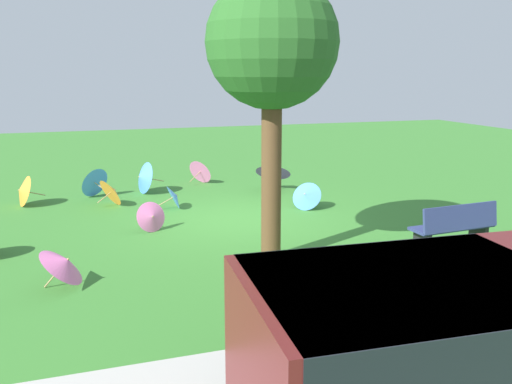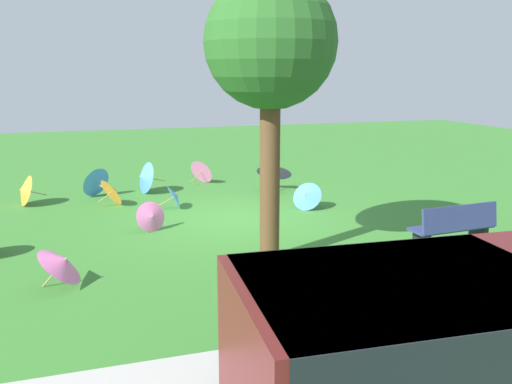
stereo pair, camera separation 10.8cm
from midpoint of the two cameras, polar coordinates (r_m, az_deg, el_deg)
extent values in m
plane|color=#387A2D|center=(11.84, -2.41, -2.92)|extent=(40.00, 40.00, 0.00)
cube|color=#591919|center=(5.35, 24.08, -14.20)|extent=(4.70, 2.16, 1.35)
cube|color=black|center=(4.69, 15.52, -11.99)|extent=(2.68, 2.06, 0.55)
cylinder|color=black|center=(5.60, 3.41, -17.30)|extent=(0.77, 0.26, 0.76)
cube|color=navy|center=(10.28, 19.79, -3.49)|extent=(1.63, 0.56, 0.05)
cube|color=navy|center=(10.08, 20.64, -2.54)|extent=(1.60, 0.22, 0.45)
cube|color=black|center=(9.94, 16.92, -5.18)|extent=(0.11, 0.41, 0.45)
cube|color=black|center=(10.76, 22.26, -4.22)|extent=(0.11, 0.41, 0.45)
cylinder|color=brown|center=(8.97, 1.29, 1.87)|extent=(0.34, 0.34, 2.99)
sphere|color=#286023|center=(8.82, 1.36, 15.63)|extent=(2.14, 2.14, 2.14)
cylinder|color=tan|center=(13.36, -16.07, -0.60)|extent=(0.33, 0.17, 0.21)
cone|color=orange|center=(13.43, -15.22, 0.09)|extent=(0.74, 0.87, 0.71)
sphere|color=tan|center=(13.45, -15.00, 0.27)|extent=(0.06, 0.05, 0.05)
cylinder|color=tan|center=(12.93, 5.50, -0.82)|extent=(0.30, 0.28, 0.26)
cone|color=#4C8CE5|center=(12.67, 5.06, -0.34)|extent=(0.86, 0.87, 0.68)
sphere|color=tan|center=(12.60, 4.94, -0.21)|extent=(0.06, 0.06, 0.05)
cylinder|color=tan|center=(11.30, -11.84, -2.72)|extent=(0.17, 0.39, 0.15)
cone|color=pink|center=(11.07, -11.28, -2.59)|extent=(0.68, 0.48, 0.62)
sphere|color=tan|center=(11.02, -11.17, -2.57)|extent=(0.05, 0.06, 0.05)
cylinder|color=tan|center=(14.16, -22.59, -0.13)|extent=(0.45, 0.16, 0.18)
cone|color=orange|center=(14.08, -23.80, 0.12)|extent=(0.60, 0.84, 0.77)
sphere|color=tan|center=(14.06, -24.09, 0.18)|extent=(0.05, 0.05, 0.05)
cylinder|color=tan|center=(14.71, -10.92, 1.31)|extent=(0.52, 0.17, 0.17)
cone|color=#4C8CE5|center=(14.56, -12.22, 1.52)|extent=(0.62, 0.93, 0.87)
sphere|color=tan|center=(14.53, -12.55, 1.58)|extent=(0.05, 0.05, 0.04)
cylinder|color=tan|center=(15.50, -6.69, 1.62)|extent=(0.38, 0.31, 0.23)
cone|color=pink|center=(15.69, -6.05, 2.24)|extent=(0.78, 0.83, 0.72)
sphere|color=tan|center=(15.72, -5.93, 2.35)|extent=(0.06, 0.06, 0.05)
cylinder|color=tan|center=(14.52, 1.49, 1.01)|extent=(0.19, 0.29, 0.49)
cone|color=purple|center=(14.66, 1.65, 2.36)|extent=(1.29, 1.27, 0.67)
sphere|color=tan|center=(14.69, 1.69, 2.68)|extent=(0.06, 0.06, 0.05)
cylinder|color=tan|center=(14.35, -16.43, 0.57)|extent=(0.27, 0.35, 0.17)
cone|color=#4C8CE5|center=(14.55, -17.16, 1.10)|extent=(0.90, 0.83, 0.81)
sphere|color=tan|center=(14.61, -17.36, 1.25)|extent=(0.06, 0.06, 0.05)
cylinder|color=tan|center=(8.73, -21.11, -8.46)|extent=(0.28, 0.08, 0.32)
cone|color=pink|center=(8.61, -20.01, -7.14)|extent=(0.82, 0.88, 0.63)
sphere|color=tan|center=(8.58, -19.68, -6.74)|extent=(0.06, 0.05, 0.05)
cylinder|color=tan|center=(12.84, -9.83, -1.02)|extent=(0.38, 0.04, 0.20)
cone|color=#4C8CE5|center=(12.85, -8.84, -0.46)|extent=(0.38, 0.61, 0.59)
sphere|color=tan|center=(12.86, -8.64, -0.34)|extent=(0.05, 0.04, 0.05)
camera|label=1|loc=(0.05, -90.26, -0.06)|focal=37.67mm
camera|label=2|loc=(0.05, 89.74, 0.06)|focal=37.67mm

